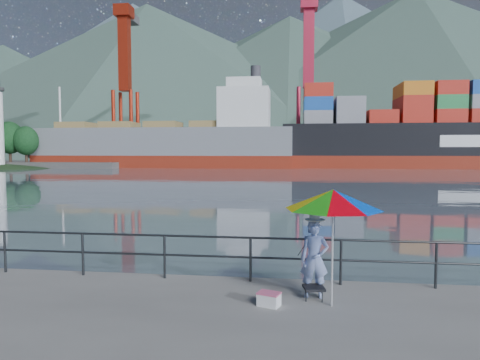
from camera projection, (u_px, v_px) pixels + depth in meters
The scene contains 13 objects.
harbor_water at pixel (287, 159), 136.82m from camera, with size 500.00×280.00×0.00m, color #4F5D6B.
far_dock at pixel (328, 163), 98.97m from camera, with size 200.00×40.00×0.40m, color #514F4C.
guardrail at pixel (207, 257), 9.77m from camera, with size 22.00×0.06×1.03m.
mountains at pixel (370, 83), 206.56m from camera, with size 600.00×332.80×80.00m.
port_cranes at pixel (438, 86), 86.37m from camera, with size 116.00×28.00×38.40m.
container_stacks at pixel (432, 149), 97.16m from camera, with size 58.00×8.40×7.80m.
fisherman at pixel (314, 259), 8.60m from camera, with size 0.57×0.37×1.56m, color #214498.
beach_umbrella at pixel (333, 200), 8.01m from camera, with size 2.16×2.16×2.23m.
folding_stool at pixel (314, 292), 8.51m from camera, with size 0.46×0.46×0.26m.
cooler_bag at pixel (269, 300), 8.15m from camera, with size 0.40×0.27×0.23m, color silver.
fishing_rod at pixel (308, 278), 9.92m from camera, with size 0.02×0.02×1.96m, color black.
bulk_carrier at pixel (173, 144), 79.29m from camera, with size 47.96×8.30×14.50m.
container_ship at pixel (469, 134), 76.19m from camera, with size 62.75×10.46×18.10m.
Camera 1 is at (1.93, -7.75, 2.97)m, focal length 32.00 mm.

